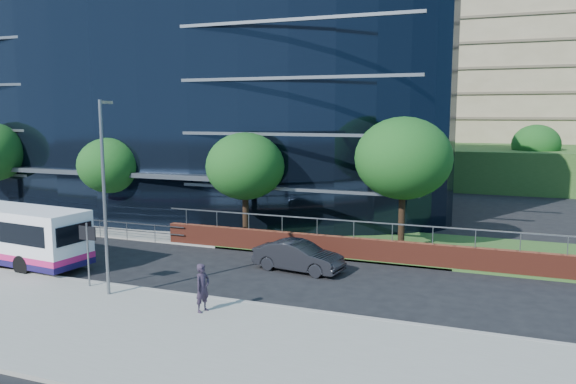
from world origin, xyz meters
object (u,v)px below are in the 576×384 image
at_px(tree_far_d, 403,158).
at_px(pedestrian, 203,288).
at_px(tree_far_b, 111,165).
at_px(tree_far_c, 245,166).
at_px(tree_dist_e, 536,145).
at_px(parked_car, 298,256).
at_px(streetlight_east, 105,192).
at_px(street_sign, 88,241).

distance_m(tree_far_d, pedestrian, 14.27).
distance_m(tree_far_b, tree_far_c, 10.02).
distance_m(tree_dist_e, parked_car, 37.77).
height_order(tree_far_d, tree_dist_e, tree_far_d).
bearing_deg(tree_far_b, streetlight_east, -52.37).
height_order(tree_far_c, tree_far_d, tree_far_d).
distance_m(streetlight_east, parked_car, 9.64).
bearing_deg(tree_far_b, parked_car, -18.81).
xyz_separation_m(tree_far_c, tree_far_d, (9.00, 1.00, 0.65)).
height_order(tree_far_c, pedestrian, tree_far_c).
relative_size(tree_far_b, tree_far_c, 0.93).
bearing_deg(streetlight_east, tree_far_d, 50.60).
relative_size(tree_dist_e, parked_car, 1.47).
height_order(tree_far_d, parked_car, tree_far_d).
bearing_deg(tree_far_d, tree_dist_e, 75.07).
bearing_deg(parked_car, tree_far_c, 55.11).
xyz_separation_m(street_sign, parked_car, (7.50, 5.98, -1.42)).
bearing_deg(tree_dist_e, streetlight_east, -113.11).
height_order(tree_far_b, parked_car, tree_far_b).
bearing_deg(parked_car, tree_far_b, 78.95).
relative_size(street_sign, tree_far_c, 0.43).
bearing_deg(tree_dist_e, street_sign, -115.12).
xyz_separation_m(tree_dist_e, pedestrian, (-13.31, -42.59, -3.46)).
height_order(tree_dist_e, parked_car, tree_dist_e).
relative_size(streetlight_east, parked_car, 1.80).
bearing_deg(tree_far_b, pedestrian, -41.45).
relative_size(tree_dist_e, pedestrian, 3.51).
xyz_separation_m(tree_far_d, streetlight_east, (-10.00, -12.17, -0.75)).
bearing_deg(tree_far_b, tree_dist_e, 48.48).
relative_size(street_sign, streetlight_east, 0.35).
xyz_separation_m(streetlight_east, pedestrian, (4.69, -0.42, -3.36)).
distance_m(tree_far_c, tree_far_d, 9.08).
bearing_deg(tree_far_c, tree_dist_e, 61.26).
bearing_deg(tree_far_c, tree_far_d, 6.34).
bearing_deg(streetlight_east, tree_far_b, 127.63).
relative_size(tree_far_d, tree_dist_e, 1.14).
xyz_separation_m(tree_far_d, pedestrian, (-5.31, -12.59, -4.11)).
bearing_deg(tree_far_c, tree_far_b, 177.14).
bearing_deg(parked_car, tree_dist_e, -10.86).
distance_m(tree_far_d, tree_dist_e, 31.06).
bearing_deg(pedestrian, tree_far_c, 30.12).
distance_m(tree_far_b, tree_dist_e, 40.74).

